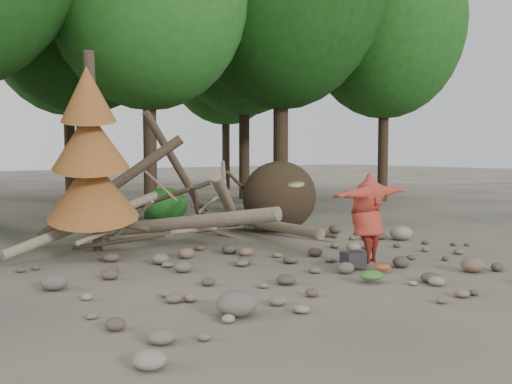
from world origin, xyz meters
TOP-DOWN VIEW (x-y plane):
  - ground at (0.00, 0.00)m, footprint 120.00×120.00m
  - deadfall_pile at (2.02, 4.24)m, footprint 8.55×5.24m
  - dead_conifer at (-3.12, 3.37)m, footprint 2.06×2.16m
  - bush_mid at (0.80, 7.80)m, footprint 1.40×1.40m
  - bush_right at (5.00, 7.00)m, footprint 2.00×2.00m
  - frisbee_thrower at (0.98, -0.52)m, footprint 2.76×1.00m
  - backpack at (0.52, -0.59)m, footprint 0.47×0.34m
  - cloth_green at (-0.01, -1.55)m, footprint 0.46×0.38m
  - cloth_orange at (0.77, -1.10)m, footprint 0.33×0.27m
  - boulder_front_left at (-2.98, -1.80)m, footprint 0.59×0.53m
  - boulder_front_right at (2.19, -2.05)m, footprint 0.47×0.42m
  - boulder_mid_right at (4.15, 1.28)m, footprint 0.60×0.54m
  - boulder_mid_left at (-4.56, 1.16)m, footprint 0.45×0.40m

SIDE VIEW (x-z plane):
  - ground at x=0.00m, z-range 0.00..0.00m
  - cloth_orange at x=0.77m, z-range 0.00..0.12m
  - cloth_green at x=-0.01m, z-range 0.00..0.17m
  - boulder_mid_left at x=-4.56m, z-range 0.00..0.27m
  - boulder_front_right at x=2.19m, z-range 0.00..0.28m
  - backpack at x=0.52m, z-range 0.00..0.29m
  - boulder_front_left at x=-2.98m, z-range 0.00..0.35m
  - boulder_mid_right at x=4.15m, z-range 0.00..0.36m
  - bush_mid at x=0.80m, z-range 0.00..1.12m
  - bush_right at x=5.00m, z-range 0.00..1.60m
  - deadfall_pile at x=2.02m, z-range -0.70..2.60m
  - frisbee_thrower at x=0.98m, z-range 0.08..1.84m
  - dead_conifer at x=-3.12m, z-range -0.06..4.29m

